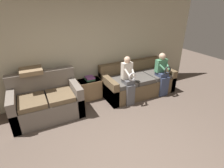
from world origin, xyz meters
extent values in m
cube|color=#BCB293|center=(0.00, 2.81, 1.27)|extent=(7.67, 0.06, 2.55)
cube|color=brown|center=(1.60, 2.23, 0.23)|extent=(2.07, 0.99, 0.45)
cube|color=brown|center=(1.60, 2.63, 0.66)|extent=(2.07, 0.20, 0.42)
cube|color=brown|center=(0.64, 2.23, 0.33)|extent=(0.16, 0.99, 0.66)
cube|color=brown|center=(2.55, 2.23, 0.33)|extent=(0.16, 0.99, 0.66)
cube|color=#514C47|center=(1.01, 2.13, 0.51)|extent=(0.55, 0.75, 0.11)
cube|color=#514C47|center=(1.60, 2.13, 0.51)|extent=(0.55, 0.75, 0.11)
cube|color=#514C47|center=(2.18, 2.13, 0.51)|extent=(0.55, 0.75, 0.11)
cube|color=#70665B|center=(-0.95, 2.20, 0.23)|extent=(1.53, 0.93, 0.46)
cube|color=#70665B|center=(-0.95, 2.56, 0.73)|extent=(1.53, 0.20, 0.54)
cube|color=#70665B|center=(-1.63, 2.20, 0.37)|extent=(0.16, 0.93, 0.73)
cube|color=#70665B|center=(-0.26, 2.20, 0.37)|extent=(0.16, 0.93, 0.73)
cube|color=brown|center=(-1.25, 2.10, 0.52)|extent=(0.57, 0.69, 0.11)
cube|color=brown|center=(-0.64, 2.10, 0.52)|extent=(0.57, 0.69, 0.11)
cube|color=#56565B|center=(1.04, 1.74, 0.28)|extent=(0.23, 0.10, 0.56)
cube|color=#56565B|center=(1.04, 1.88, 0.62)|extent=(0.23, 0.28, 0.11)
cube|color=silver|center=(1.04, 1.95, 0.89)|extent=(0.27, 0.14, 0.43)
sphere|color=#DBB293|center=(1.04, 1.95, 1.18)|extent=(0.16, 0.16, 0.16)
torus|color=silver|center=(1.04, 1.68, 0.83)|extent=(0.21, 0.04, 0.21)
cylinder|color=silver|center=(0.95, 1.81, 0.92)|extent=(0.11, 0.31, 0.24)
cylinder|color=silver|center=(1.12, 1.81, 0.92)|extent=(0.11, 0.31, 0.24)
cube|color=#384260|center=(2.16, 1.74, 0.28)|extent=(0.29, 0.10, 0.56)
cube|color=#384260|center=(2.16, 1.88, 0.62)|extent=(0.29, 0.28, 0.11)
cube|color=#4C8E66|center=(2.16, 1.95, 0.85)|extent=(0.34, 0.14, 0.35)
sphere|color=#DBB293|center=(2.16, 1.95, 1.11)|extent=(0.19, 0.19, 0.19)
torus|color=black|center=(2.16, 1.68, 0.80)|extent=(0.22, 0.04, 0.22)
cylinder|color=#4C8E66|center=(2.05, 1.81, 0.88)|extent=(0.13, 0.31, 0.20)
cylinder|color=#4C8E66|center=(2.26, 1.81, 0.88)|extent=(0.13, 0.31, 0.20)
cube|color=#9E7A51|center=(0.23, 2.55, 0.27)|extent=(0.59, 0.39, 0.55)
cube|color=tan|center=(0.23, 2.55, 0.54)|extent=(0.61, 0.41, 0.02)
cube|color=#3D8451|center=(0.24, 2.57, 0.57)|extent=(0.24, 0.25, 0.05)
cube|color=#7A4284|center=(0.25, 2.54, 0.62)|extent=(0.22, 0.25, 0.04)
cube|color=#846B4C|center=(-1.14, 2.56, 1.05)|extent=(0.48, 0.48, 0.10)
camera|label=1|loc=(-1.15, -1.58, 2.48)|focal=28.00mm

